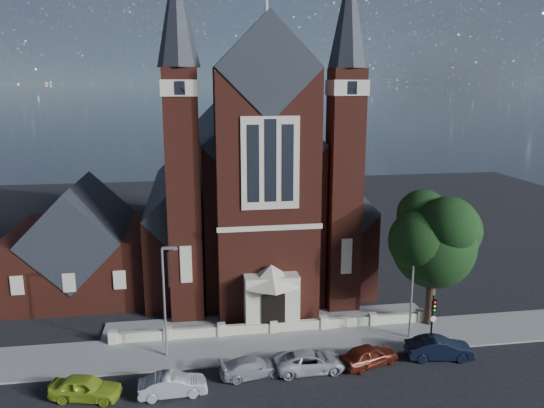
# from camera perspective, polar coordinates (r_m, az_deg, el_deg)

# --- Properties ---
(ground) EXTENTS (120.00, 120.00, 0.00)m
(ground) POSITION_cam_1_polar(r_m,az_deg,el_deg) (49.83, -1.41, -9.37)
(ground) COLOR black
(ground) RESTS_ON ground
(pavement_strip) EXTENTS (60.00, 5.00, 0.12)m
(pavement_strip) POSITION_cam_1_polar(r_m,az_deg,el_deg) (40.40, 0.60, -14.92)
(pavement_strip) COLOR gray
(pavement_strip) RESTS_ON ground
(forecourt_paving) EXTENTS (26.00, 3.00, 0.14)m
(forecourt_paving) POSITION_cam_1_polar(r_m,az_deg,el_deg) (43.93, -0.28, -12.53)
(forecourt_paving) COLOR gray
(forecourt_paving) RESTS_ON ground
(forecourt_wall) EXTENTS (24.00, 0.40, 0.90)m
(forecourt_wall) POSITION_cam_1_polar(r_m,az_deg,el_deg) (42.16, 0.14, -13.68)
(forecourt_wall) COLOR beige
(forecourt_wall) RESTS_ON ground
(church) EXTENTS (20.01, 34.90, 29.20)m
(church) POSITION_cam_1_polar(r_m,az_deg,el_deg) (55.08, -2.53, 1.67)
(church) COLOR #511F15
(church) RESTS_ON ground
(parish_hall) EXTENTS (12.00, 12.20, 10.24)m
(parish_hall) POSITION_cam_1_polar(r_m,az_deg,el_deg) (51.95, -19.73, -4.52)
(parish_hall) COLOR #511F15
(parish_hall) RESTS_ON ground
(street_tree) EXTENTS (6.40, 6.60, 10.70)m
(street_tree) POSITION_cam_1_polar(r_m,az_deg,el_deg) (42.59, 17.35, -3.94)
(street_tree) COLOR black
(street_tree) RESTS_ON ground
(street_lamp_left) EXTENTS (1.16, 0.22, 8.09)m
(street_lamp_left) POSITION_cam_1_polar(r_m,az_deg,el_deg) (37.61, -11.40, -9.64)
(street_lamp_left) COLOR gray
(street_lamp_left) RESTS_ON ground
(street_lamp_right) EXTENTS (1.16, 0.22, 8.09)m
(street_lamp_right) POSITION_cam_1_polar(r_m,az_deg,el_deg) (40.83, 14.99, -8.00)
(street_lamp_right) COLOR gray
(street_lamp_right) RESTS_ON ground
(traffic_signal) EXTENTS (0.28, 0.42, 4.00)m
(traffic_signal) POSITION_cam_1_polar(r_m,az_deg,el_deg) (40.63, 16.92, -11.30)
(traffic_signal) COLOR black
(traffic_signal) RESTS_ON ground
(car_lime_van) EXTENTS (4.59, 2.67, 1.47)m
(car_lime_van) POSITION_cam_1_polar(r_m,az_deg,el_deg) (35.96, -19.42, -18.14)
(car_lime_van) COLOR #98B524
(car_lime_van) RESTS_ON ground
(car_silver_a) EXTENTS (4.27, 1.73, 1.38)m
(car_silver_a) POSITION_cam_1_polar(r_m,az_deg,el_deg) (35.01, -10.65, -18.57)
(car_silver_a) COLOR #989B9F
(car_silver_a) RESTS_ON ground
(car_silver_b) EXTENTS (4.48, 2.32, 1.24)m
(car_silver_b) POSITION_cam_1_polar(r_m,az_deg,el_deg) (36.43, -2.14, -17.13)
(car_silver_b) COLOR #97989E
(car_silver_b) RESTS_ON ground
(car_white_suv) EXTENTS (4.93, 2.32, 1.36)m
(car_white_suv) POSITION_cam_1_polar(r_m,az_deg,el_deg) (37.06, 4.14, -16.49)
(car_white_suv) COLOR silver
(car_white_suv) RESTS_ON ground
(car_dark_red) EXTENTS (4.61, 3.07, 1.46)m
(car_dark_red) POSITION_cam_1_polar(r_m,az_deg,el_deg) (38.12, 10.37, -15.70)
(car_dark_red) COLOR #521A0E
(car_dark_red) RESTS_ON ground
(car_navy) EXTENTS (4.79, 2.21, 1.52)m
(car_navy) POSITION_cam_1_polar(r_m,az_deg,el_deg) (40.07, 17.56, -14.58)
(car_navy) COLOR black
(car_navy) RESTS_ON ground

